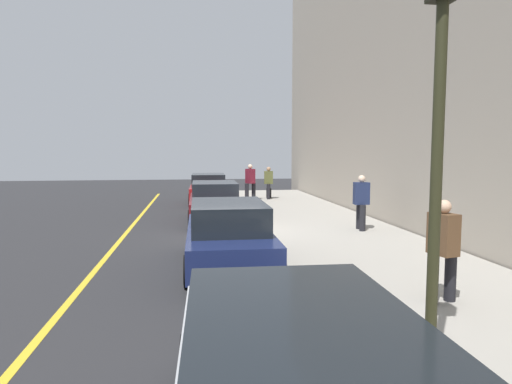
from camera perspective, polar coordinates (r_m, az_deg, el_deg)
ground_plane at (r=14.15m, az=-3.80°, el=-5.47°), size 56.00×56.00×0.00m
sidewalk at (r=14.74m, az=9.15°, el=-4.80°), size 28.00×4.60×0.15m
lane_stripe_centre at (r=14.28m, az=-16.78°, el=-5.57°), size 28.00×0.14×0.01m
snow_bank_curb at (r=16.42m, az=-1.94°, el=-3.57°), size 5.49×0.56×0.22m
parked_car_navy at (r=10.03m, az=-3.63°, el=-5.52°), size 4.62×1.93×1.51m
parked_car_maroon at (r=16.46m, az=-5.36°, el=-1.30°), size 4.33×1.93×1.51m
parked_car_red at (r=22.35m, az=-6.15°, el=0.42°), size 4.32×1.98×1.51m
pedestrian_burgundy_coat at (r=22.49m, az=-0.75°, el=1.43°), size 0.58×0.57×1.83m
pedestrian_navy_coat at (r=14.32m, az=13.41°, el=-1.12°), size 0.57×0.49×1.74m
pedestrian_brown_coat at (r=7.90m, az=22.94°, el=-6.67°), size 0.51×0.55×1.70m
pedestrian_olive_coat at (r=23.10m, az=1.63°, el=1.32°), size 0.55×0.49×1.67m
traffic_light_pole at (r=4.98m, az=22.54°, el=12.46°), size 0.35×0.26×4.68m
rolling_suitcase at (r=23.65m, az=1.66°, el=-0.13°), size 0.34×0.22×0.87m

